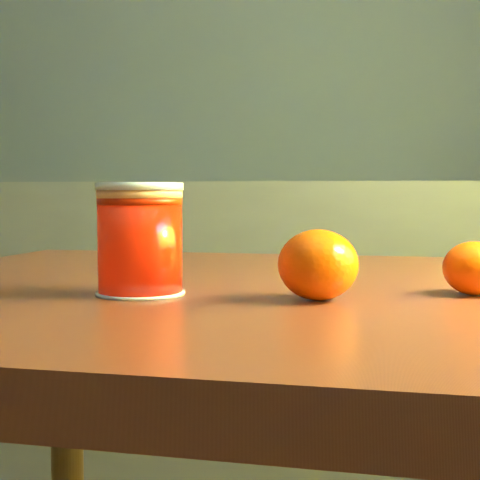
# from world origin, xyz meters

# --- Properties ---
(kitchen_counter) EXTENTS (3.15, 0.60, 0.90)m
(kitchen_counter) POSITION_xyz_m (0.00, 1.45, 0.45)
(kitchen_counter) COLOR #4F4E53
(kitchen_counter) RESTS_ON ground
(table) EXTENTS (1.09, 0.82, 0.77)m
(table) POSITION_xyz_m (0.78, 0.09, 0.67)
(table) COLOR brown
(table) RESTS_ON ground
(juice_glass) EXTENTS (0.08, 0.08, 0.10)m
(juice_glass) POSITION_xyz_m (0.60, 0.01, 0.82)
(juice_glass) COLOR red
(juice_glass) RESTS_ON table
(orange_front) EXTENTS (0.08, 0.08, 0.06)m
(orange_front) POSITION_xyz_m (0.76, -0.00, 0.80)
(orange_front) COLOR #FF5305
(orange_front) RESTS_ON table
(orange_back) EXTENTS (0.07, 0.07, 0.05)m
(orange_back) POSITION_xyz_m (0.91, 0.04, 0.80)
(orange_back) COLOR #FF5305
(orange_back) RESTS_ON table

